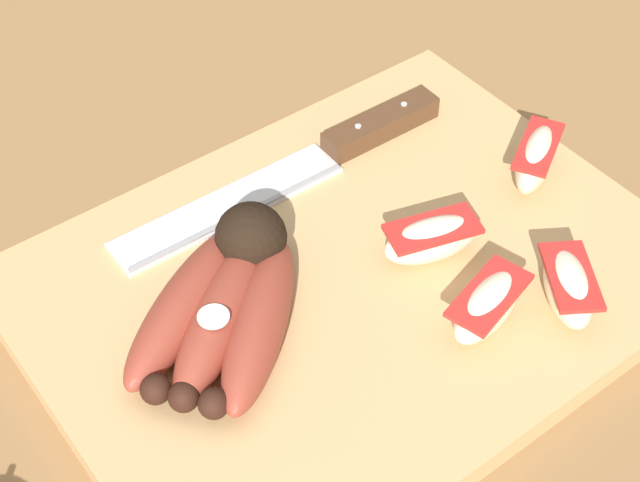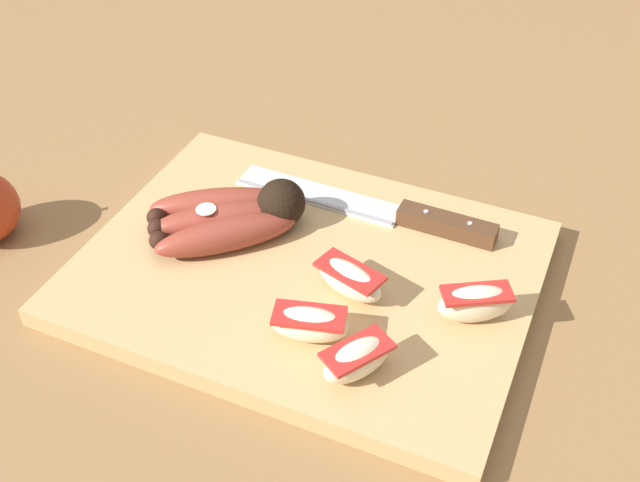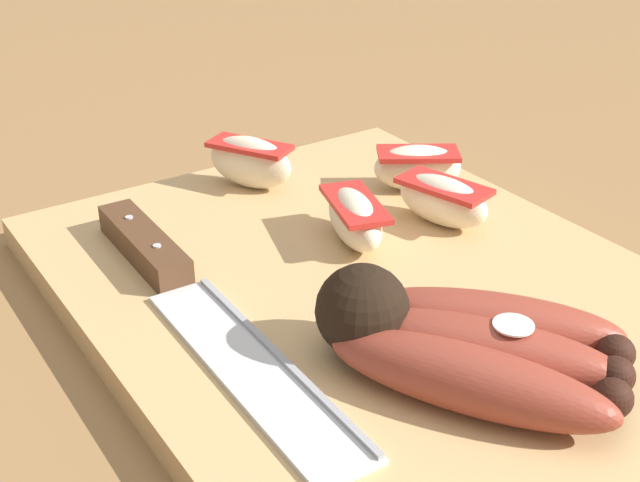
% 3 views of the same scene
% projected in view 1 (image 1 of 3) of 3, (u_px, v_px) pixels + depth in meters
% --- Properties ---
extents(ground_plane, '(6.00, 6.00, 0.00)m').
position_uv_depth(ground_plane, '(351.00, 291.00, 0.66)').
color(ground_plane, olive).
extents(cutting_board, '(0.42, 0.32, 0.02)m').
position_uv_depth(cutting_board, '(355.00, 278.00, 0.66)').
color(cutting_board, tan).
rests_on(cutting_board, ground_plane).
extents(banana_bunch, '(0.16, 0.15, 0.05)m').
position_uv_depth(banana_bunch, '(226.00, 302.00, 0.61)').
color(banana_bunch, black).
rests_on(banana_bunch, cutting_board).
extents(chefs_knife, '(0.28, 0.04, 0.02)m').
position_uv_depth(chefs_knife, '(331.00, 152.00, 0.72)').
color(chefs_knife, silver).
rests_on(chefs_knife, cutting_board).
extents(apple_wedge_near, '(0.07, 0.05, 0.03)m').
position_uv_depth(apple_wedge_near, '(432.00, 239.00, 0.64)').
color(apple_wedge_near, '#F4E5C1').
rests_on(apple_wedge_near, cutting_board).
extents(apple_wedge_middle, '(0.06, 0.07, 0.03)m').
position_uv_depth(apple_wedge_middle, '(568.00, 287.00, 0.61)').
color(apple_wedge_middle, '#F4E5C1').
rests_on(apple_wedge_middle, cutting_board).
extents(apple_wedge_far, '(0.07, 0.04, 0.03)m').
position_uv_depth(apple_wedge_far, '(487.00, 305.00, 0.60)').
color(apple_wedge_far, '#F4E5C1').
rests_on(apple_wedge_far, cutting_board).
extents(apple_wedge_extra, '(0.07, 0.05, 0.04)m').
position_uv_depth(apple_wedge_extra, '(536.00, 158.00, 0.69)').
color(apple_wedge_extra, '#F4E5C1').
rests_on(apple_wedge_extra, cutting_board).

